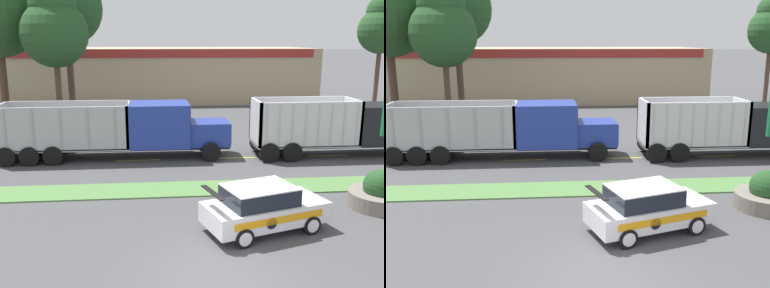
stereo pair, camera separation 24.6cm
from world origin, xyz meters
TOP-DOWN VIEW (x-y plane):
  - ground_plane at (0.00, 0.00)m, footprint 600.00×600.00m
  - grass_verge at (0.00, 7.29)m, footprint 120.00×1.95m
  - centre_line_3 at (-8.04, 12.27)m, footprint 2.40×0.14m
  - centre_line_4 at (-2.64, 12.27)m, footprint 2.40×0.14m
  - centre_line_5 at (2.76, 12.27)m, footprint 2.40×0.14m
  - centre_line_6 at (8.16, 12.27)m, footprint 2.40×0.14m
  - dump_truck_lead at (-2.57, 12.99)m, footprint 12.60×2.86m
  - dump_truck_mid at (10.18, 12.43)m, footprint 11.15×2.72m
  - rally_car at (1.97, 2.89)m, footprint 4.57×3.03m
  - stone_planter at (7.11, 4.59)m, footprint 2.40×2.40m
  - store_building_backdrop at (-4.32, 37.95)m, footprint 39.48×12.10m
  - tree_behind_centre at (-8.23, 24.66)m, footprint 5.56×5.56m
  - tree_behind_right at (-8.16, 19.53)m, footprint 4.49×4.49m

SIDE VIEW (x-z plane):
  - ground_plane at x=0.00m, z-range 0.00..0.00m
  - centre_line_3 at x=-8.04m, z-range 0.00..0.01m
  - centre_line_4 at x=-2.64m, z-range 0.00..0.01m
  - centre_line_5 at x=2.76m, z-range 0.00..0.01m
  - centre_line_6 at x=8.16m, z-range 0.00..0.01m
  - grass_verge at x=0.00m, z-range 0.00..0.06m
  - stone_planter at x=7.11m, z-range -0.24..1.29m
  - rally_car at x=1.97m, z-range 0.01..1.69m
  - dump_truck_mid at x=10.18m, z-range -0.13..3.20m
  - dump_truck_lead at x=-2.57m, z-range -0.11..3.24m
  - store_building_backdrop at x=-4.32m, z-range 0.00..5.62m
  - tree_behind_right at x=-8.16m, z-range 2.17..12.39m
  - tree_behind_centre at x=-8.23m, z-range 2.83..15.81m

